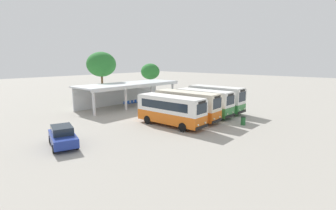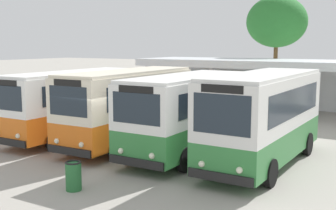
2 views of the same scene
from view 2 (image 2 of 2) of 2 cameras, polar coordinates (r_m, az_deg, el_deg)
ground_plane at (r=17.05m, az=-9.67°, el=-6.98°), size 180.00×180.00×0.00m
city_bus_nearest_orange at (r=20.71m, az=-12.49°, el=0.53°), size 2.35×7.78×3.14m
city_bus_second_in_row at (r=18.89m, az=-5.22°, el=0.18°), size 2.46×7.90×3.27m
city_bus_middle_cream at (r=17.01m, az=2.61°, el=-0.81°), size 2.43×7.22×3.19m
city_bus_fourth_amber at (r=15.90m, az=12.67°, el=-1.30°), size 2.39×7.52×3.38m
terminal_canopy at (r=29.20m, az=12.56°, el=4.41°), size 16.24×5.21×3.40m
waiting_chair_end_by_column at (r=28.85m, az=9.27°, el=0.29°), size 0.46×0.46×0.86m
waiting_chair_second_from_end at (r=28.64m, az=10.60°, el=0.20°), size 0.46×0.46×0.86m
waiting_chair_middle_seat at (r=28.35m, az=11.88°, el=0.08°), size 0.46×0.46×0.86m
waiting_chair_fourth_seat at (r=28.17m, az=13.26°, el=-0.01°), size 0.46×0.46×0.86m
roadside_tree_behind_canopy at (r=34.37m, az=14.31°, el=10.69°), size 4.62×4.62×8.07m
litter_bin_apron at (r=13.44m, az=-12.50°, el=-9.19°), size 0.49×0.49×0.90m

